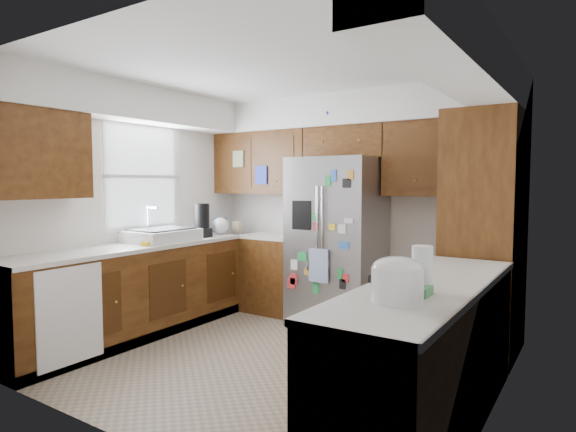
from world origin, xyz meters
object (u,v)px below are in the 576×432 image
Objects in this scene: paper_towel at (422,269)px; pantry at (484,234)px; fridge at (337,242)px; rice_cooker at (397,278)px.

pantry is at bearing 91.04° from paper_towel.
pantry is 8.26× the size of paper_towel.
fridge reaches higher than paper_towel.
fridge is 6.47× the size of rice_cooker.
rice_cooker is at bearing -56.01° from fridge.
fridge is at bearing 177.94° from pantry.
pantry is 1.51m from fridge.
rice_cooker is (-0.00, -2.17, -0.03)m from pantry.
pantry is 1.19× the size of fridge.
pantry reaches higher than fridge.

